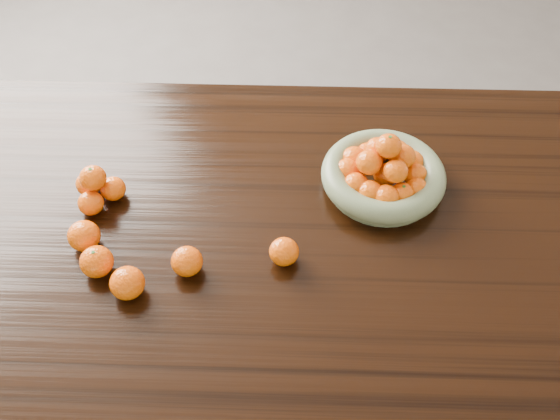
{
  "coord_description": "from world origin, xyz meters",
  "views": [
    {
      "loc": [
        0.04,
        -0.88,
        1.83
      ],
      "look_at": [
        0.01,
        -0.02,
        0.83
      ],
      "focal_mm": 40.0,
      "sensor_mm": 36.0,
      "label": 1
    }
  ],
  "objects_px": {
    "fruit_bowl": "(383,173)",
    "dining_table": "(275,250)",
    "orange_pyramid": "(96,188)",
    "loose_orange_0": "(97,262)"
  },
  "relations": [
    {
      "from": "fruit_bowl",
      "to": "loose_orange_0",
      "type": "distance_m",
      "value": 0.67
    },
    {
      "from": "orange_pyramid",
      "to": "loose_orange_0",
      "type": "height_order",
      "value": "orange_pyramid"
    },
    {
      "from": "fruit_bowl",
      "to": "loose_orange_0",
      "type": "relative_size",
      "value": 4.13
    },
    {
      "from": "dining_table",
      "to": "orange_pyramid",
      "type": "bearing_deg",
      "value": 170.64
    },
    {
      "from": "orange_pyramid",
      "to": "fruit_bowl",
      "type": "bearing_deg",
      "value": 5.83
    },
    {
      "from": "dining_table",
      "to": "fruit_bowl",
      "type": "distance_m",
      "value": 0.31
    },
    {
      "from": "dining_table",
      "to": "loose_orange_0",
      "type": "distance_m",
      "value": 0.41
    },
    {
      "from": "fruit_bowl",
      "to": "orange_pyramid",
      "type": "xyz_separation_m",
      "value": [
        -0.66,
        -0.07,
        0.0
      ]
    },
    {
      "from": "loose_orange_0",
      "to": "fruit_bowl",
      "type": "bearing_deg",
      "value": 23.49
    },
    {
      "from": "fruit_bowl",
      "to": "dining_table",
      "type": "bearing_deg",
      "value": -151.62
    }
  ]
}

